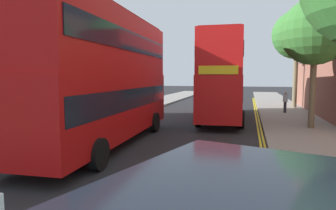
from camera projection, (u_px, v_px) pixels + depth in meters
The scene contains 9 objects.
sidewalk_right at pixel (303, 132), 15.51m from camera, with size 4.00×80.00×0.14m, color gray.
sidewalk_left at pixel (83, 122), 18.92m from camera, with size 4.00×80.00×0.14m, color gray.
kerb_line_outer at pixel (263, 139), 14.15m from camera, with size 0.10×56.00×0.01m, color yellow.
kerb_line_inner at pixel (260, 138), 14.19m from camera, with size 0.10×56.00×0.01m, color yellow.
double_decker_bus_away at pixel (106, 75), 12.62m from camera, with size 3.13×10.90×5.64m.
double_decker_bus_oncoming at pixel (223, 76), 20.26m from camera, with size 3.08×10.89×5.64m.
pedestrian_far at pixel (285, 102), 23.07m from camera, with size 0.34×0.22×1.62m.
street_tree_near at pixel (297, 35), 26.54m from camera, with size 4.35×4.35×8.74m.
street_tree_mid at pixel (315, 32), 15.85m from camera, with size 3.60×3.60×7.03m.
Camera 1 is at (3.68, -0.64, 2.97)m, focal length 31.67 mm.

